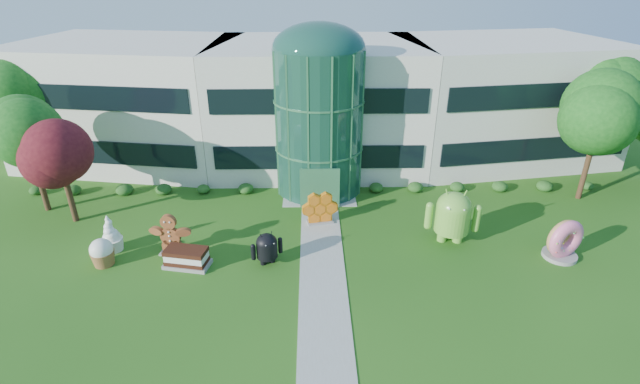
{
  "coord_description": "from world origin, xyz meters",
  "views": [
    {
      "loc": [
        -0.52,
        -18.35,
        14.6
      ],
      "look_at": [
        -0.05,
        6.0,
        2.6
      ],
      "focal_mm": 26.0,
      "sensor_mm": 36.0,
      "label": 1
    }
  ],
  "objects_px": {
    "android_black": "(267,246)",
    "gingerbread": "(170,234)",
    "android_green": "(453,213)",
    "donut": "(564,239)"
  },
  "relations": [
    {
      "from": "android_black",
      "to": "gingerbread",
      "type": "height_order",
      "value": "gingerbread"
    },
    {
      "from": "android_green",
      "to": "android_black",
      "type": "height_order",
      "value": "android_green"
    },
    {
      "from": "android_green",
      "to": "gingerbread",
      "type": "xyz_separation_m",
      "value": [
        -15.91,
        -0.9,
        -0.62
      ]
    },
    {
      "from": "android_black",
      "to": "gingerbread",
      "type": "xyz_separation_m",
      "value": [
        -5.42,
        1.13,
        0.17
      ]
    },
    {
      "from": "android_black",
      "to": "donut",
      "type": "xyz_separation_m",
      "value": [
        16.14,
        0.25,
        0.14
      ]
    },
    {
      "from": "android_green",
      "to": "gingerbread",
      "type": "distance_m",
      "value": 15.94
    },
    {
      "from": "android_green",
      "to": "donut",
      "type": "distance_m",
      "value": 5.96
    },
    {
      "from": "donut",
      "to": "gingerbread",
      "type": "distance_m",
      "value": 21.58
    },
    {
      "from": "android_green",
      "to": "donut",
      "type": "xyz_separation_m",
      "value": [
        5.65,
        -1.78,
        -0.65
      ]
    },
    {
      "from": "donut",
      "to": "gingerbread",
      "type": "bearing_deg",
      "value": 156.62
    }
  ]
}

